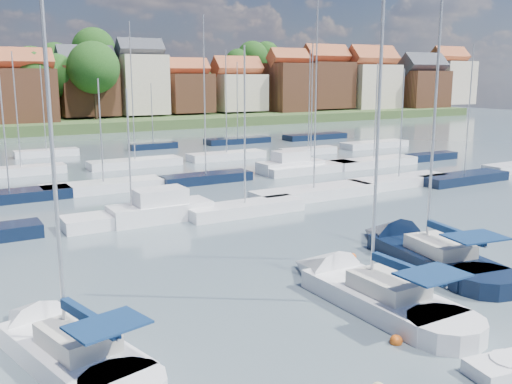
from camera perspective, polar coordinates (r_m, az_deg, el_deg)
ground at (r=60.39m, az=-11.55°, el=1.95°), size 260.00×260.00×0.00m
sailboat_left at (r=22.41m, az=-19.16°, el=-14.21°), size 5.14×10.74×14.17m
sailboat_centre at (r=26.67m, az=10.13°, el=-9.51°), size 3.24×11.57×15.65m
sailboat_navy at (r=32.92m, az=15.57°, el=-5.66°), size 5.02×12.42×16.70m
tender at (r=21.81m, az=24.08°, el=-15.67°), size 3.17×1.84×0.65m
buoy_c at (r=22.74m, az=13.82°, el=-14.50°), size 0.48×0.48×0.48m
buoy_d at (r=25.49m, az=19.00°, el=-11.87°), size 0.46×0.46×0.46m
buoy_e at (r=31.96m, az=9.64°, el=-6.57°), size 0.41×0.41×0.41m
buoy_g at (r=24.03m, az=-13.87°, el=-13.03°), size 0.52×0.52×0.52m
marina_field at (r=56.48m, az=-8.15°, el=1.85°), size 79.62×41.41×15.93m
far_shore_town at (r=150.76m, az=-22.37°, el=8.73°), size 212.46×90.00×22.27m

